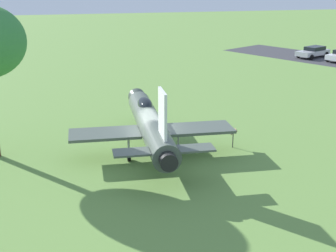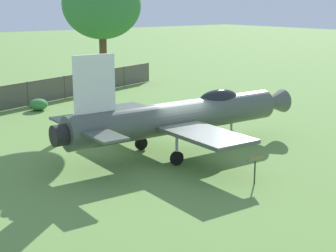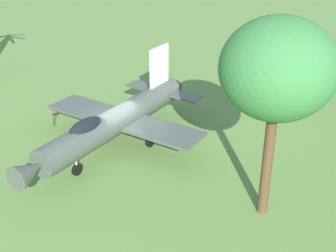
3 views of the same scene
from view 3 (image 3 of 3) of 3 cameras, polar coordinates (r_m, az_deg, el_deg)
name	(u,v)px [view 3 (image 3 of 3)]	position (r m, az deg, el deg)	size (l,w,h in m)	color
ground_plane	(118,148)	(25.10, -6.34, -2.78)	(200.00, 200.00, 0.00)	#668E42
display_jet	(113,122)	(24.07, -7.03, 0.51)	(9.49, 12.87, 4.75)	#4C564C
shade_tree	(278,70)	(17.53, 13.80, 6.95)	(4.50, 4.61, 8.63)	brown
info_plaque	(53,113)	(27.91, -14.45, 1.63)	(0.49, 0.66, 1.14)	#333333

